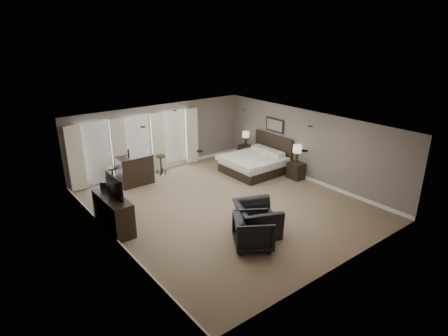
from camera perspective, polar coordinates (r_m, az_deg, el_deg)
room at (r=11.59m, az=0.43°, el=0.17°), size 7.60×8.60×2.64m
window_bay at (r=14.48m, az=-12.87°, el=3.40°), size 5.25×0.20×2.30m
bed at (r=14.55m, az=4.41°, el=1.80°), size 2.14×2.04×1.36m
nightstand_near at (r=14.33m, az=10.90°, el=-0.39°), size 0.47×0.57×0.62m
nightstand_far at (r=16.26m, az=3.29°, el=2.43°), size 0.45×0.55×0.60m
lamp_near at (r=14.11m, az=11.08°, el=2.09°), size 0.33×0.33×0.68m
lamp_far at (r=16.09m, az=3.34°, el=4.50°), size 0.30×0.30×0.62m
wall_art at (r=15.01m, az=7.72°, el=6.50°), size 0.04×0.96×0.56m
dresser at (r=10.95m, az=-16.49°, el=-6.60°), size 0.55×1.70×0.98m
tv at (r=10.71m, az=-16.78°, el=-3.92°), size 0.59×1.03×0.14m
armchair_near at (r=10.36m, az=5.07°, el=-7.01°), size 1.26×1.49×1.10m
armchair_far at (r=9.71m, az=4.50°, el=-9.38°), size 1.27×1.29×0.98m
bar_counter at (r=13.83m, az=-13.36°, el=-0.32°), size 1.25×0.65×1.09m
bar_stool_left at (r=13.96m, az=-16.61°, el=-1.28°), size 0.35×0.35×0.70m
bar_stool_right at (r=14.62m, az=-9.58°, el=0.46°), size 0.45×0.45×0.78m
desk_chair at (r=11.71m, az=-16.56°, el=-4.26°), size 0.83×0.83×1.18m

